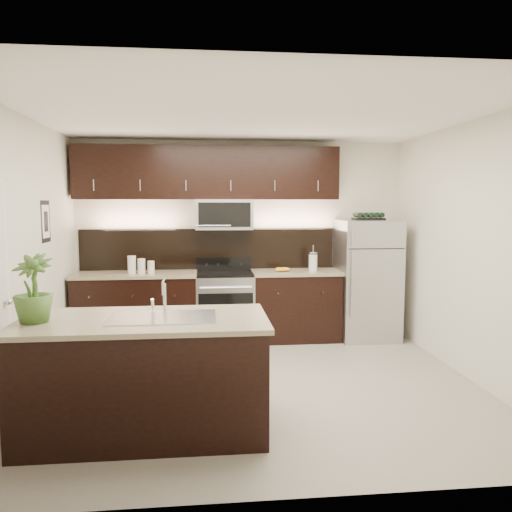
# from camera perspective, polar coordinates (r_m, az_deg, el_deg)

# --- Properties ---
(ground) EXTENTS (4.50, 4.50, 0.00)m
(ground) POSITION_cam_1_polar(r_m,az_deg,el_deg) (5.27, 0.05, -14.48)
(ground) COLOR gray
(ground) RESTS_ON ground
(room_walls) EXTENTS (4.52, 4.02, 2.71)m
(room_walls) POSITION_cam_1_polar(r_m,az_deg,el_deg) (4.89, -1.20, 4.26)
(room_walls) COLOR beige
(room_walls) RESTS_ON ground
(counter_run) EXTENTS (3.51, 0.65, 0.94)m
(counter_run) POSITION_cam_1_polar(r_m,az_deg,el_deg) (6.74, -5.33, -5.79)
(counter_run) COLOR black
(counter_run) RESTS_ON ground
(upper_fixtures) EXTENTS (3.49, 0.40, 1.66)m
(upper_fixtures) POSITION_cam_1_polar(r_m,az_deg,el_deg) (6.75, -5.25, 8.48)
(upper_fixtures) COLOR black
(upper_fixtures) RESTS_ON counter_run
(island) EXTENTS (1.96, 0.96, 0.94)m
(island) POSITION_cam_1_polar(r_m,az_deg,el_deg) (4.21, -12.56, -13.17)
(island) COLOR black
(island) RESTS_ON ground
(sink_faucet) EXTENTS (0.84, 0.50, 0.28)m
(sink_faucet) POSITION_cam_1_polar(r_m,az_deg,el_deg) (4.07, -10.59, -6.70)
(sink_faucet) COLOR silver
(sink_faucet) RESTS_ON island
(refrigerator) EXTENTS (0.78, 0.71, 1.62)m
(refrigerator) POSITION_cam_1_polar(r_m,az_deg,el_deg) (6.98, 12.57, -2.65)
(refrigerator) COLOR #B2B2B7
(refrigerator) RESTS_ON ground
(wine_rack) EXTENTS (0.40, 0.25, 0.10)m
(wine_rack) POSITION_cam_1_polar(r_m,az_deg,el_deg) (6.90, 12.73, 4.41)
(wine_rack) COLOR black
(wine_rack) RESTS_ON refrigerator
(plant) EXTENTS (0.34, 0.34, 0.52)m
(plant) POSITION_cam_1_polar(r_m,az_deg,el_deg) (4.16, -24.13, -3.40)
(plant) COLOR #3E6227
(plant) RESTS_ON island
(canisters) EXTENTS (0.35, 0.14, 0.23)m
(canisters) POSITION_cam_1_polar(r_m,az_deg,el_deg) (6.64, -13.21, -1.09)
(canisters) COLOR silver
(canisters) RESTS_ON counter_run
(french_press) EXTENTS (0.12, 0.12, 0.34)m
(french_press) POSITION_cam_1_polar(r_m,az_deg,el_deg) (6.75, 6.53, -0.65)
(french_press) COLOR silver
(french_press) RESTS_ON counter_run
(bananas) EXTENTS (0.22, 0.19, 0.06)m
(bananas) POSITION_cam_1_polar(r_m,az_deg,el_deg) (6.65, 2.50, -1.55)
(bananas) COLOR gold
(bananas) RESTS_ON counter_run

